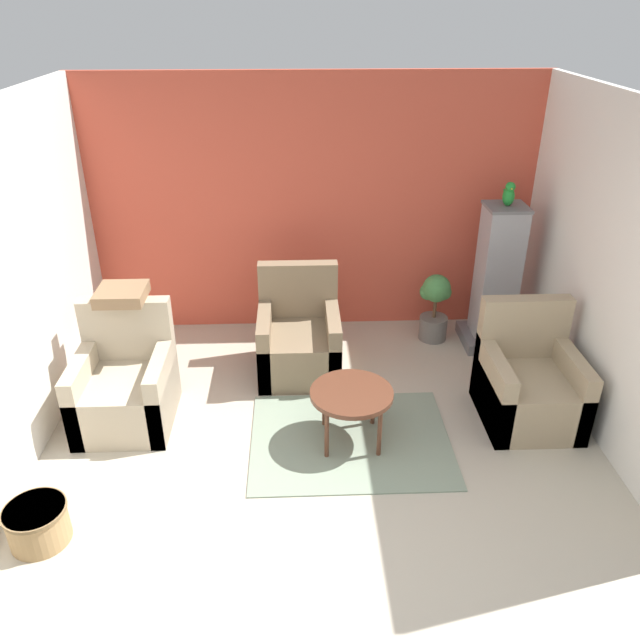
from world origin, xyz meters
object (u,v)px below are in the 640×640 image
at_px(armchair_left, 126,388).
at_px(wicker_basket, 38,523).
at_px(coffee_table, 352,396).
at_px(potted_plant, 435,305).
at_px(birdcage, 496,283).
at_px(parrot, 509,194).
at_px(armchair_right, 528,386).
at_px(armchair_middle, 299,341).

relative_size(armchair_left, wicker_basket, 2.41).
relative_size(coffee_table, potted_plant, 0.91).
relative_size(birdcage, wicker_basket, 3.60).
bearing_deg(birdcage, wicker_basket, -145.97).
xyz_separation_m(coffee_table, armchair_left, (-1.86, 0.38, -0.12)).
xyz_separation_m(armchair_left, wicker_basket, (-0.29, -1.34, -0.16)).
bearing_deg(parrot, armchair_right, -92.49).
height_order(coffee_table, armchair_left, armchair_left).
relative_size(armchair_left, armchair_middle, 1.00).
relative_size(coffee_table, wicker_basket, 1.61).
bearing_deg(potted_plant, birdcage, -10.81).
bearing_deg(armchair_left, parrot, 18.94).
height_order(coffee_table, birdcage, birdcage).
bearing_deg(armchair_right, potted_plant, 110.22).
bearing_deg(parrot, coffee_table, -135.35).
height_order(armchair_right, potted_plant, armchair_right).
relative_size(armchair_right, potted_plant, 1.37).
relative_size(armchair_right, armchair_middle, 1.00).
height_order(armchair_middle, wicker_basket, armchair_middle).
bearing_deg(armchair_left, potted_plant, 24.15).
bearing_deg(coffee_table, armchair_left, 168.54).
xyz_separation_m(coffee_table, armchair_middle, (-0.40, 1.11, -0.12)).
distance_m(armchair_middle, wicker_basket, 2.71).
distance_m(parrot, potted_plant, 1.32).
distance_m(coffee_table, armchair_middle, 1.19).
bearing_deg(potted_plant, coffee_table, -121.19).
relative_size(coffee_table, parrot, 2.84).
xyz_separation_m(armchair_right, wicker_basket, (-3.66, -1.23, -0.16)).
bearing_deg(birdcage, armchair_middle, -167.44).
bearing_deg(armchair_left, armchair_middle, 26.78).
xyz_separation_m(birdcage, potted_plant, (-0.57, 0.11, -0.28)).
height_order(coffee_table, armchair_middle, armchair_middle).
distance_m(armchair_middle, parrot, 2.39).
bearing_deg(armchair_right, parrot, 87.51).
xyz_separation_m(birdcage, wicker_basket, (-3.72, -2.51, -0.53)).
distance_m(coffee_table, parrot, 2.49).
xyz_separation_m(birdcage, parrot, (0.00, 0.00, 0.90)).
relative_size(armchair_left, potted_plant, 1.37).
bearing_deg(wicker_basket, armchair_right, 18.56).
bearing_deg(coffee_table, parrot, 44.65).
xyz_separation_m(coffee_table, wicker_basket, (-2.14, -0.96, -0.28)).
bearing_deg(coffee_table, armchair_right, 10.11).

